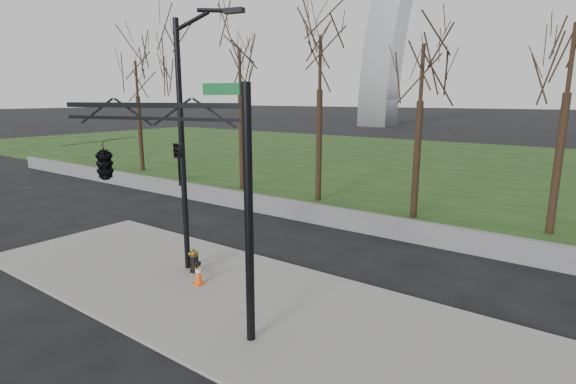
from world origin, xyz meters
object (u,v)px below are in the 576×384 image
Objects in this scene: fire_hydrant at (195,261)px; traffic_signal_mast at (129,162)px; traffic_cone at (198,275)px; street_light at (187,130)px.

traffic_signal_mast reaches higher than fire_hydrant.
fire_hydrant is 0.13× the size of traffic_signal_mast.
street_light reaches higher than traffic_cone.
traffic_signal_mast is at bearing -84.55° from traffic_cone.
street_light reaches higher than traffic_signal_mast.
fire_hydrant reaches higher than traffic_cone.
street_light is (-1.06, 0.75, 4.30)m from traffic_cone.
traffic_cone is 0.07× the size of street_light.
traffic_cone is at bearing -48.08° from street_light.
traffic_cone is (0.82, -0.59, -0.07)m from fire_hydrant.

